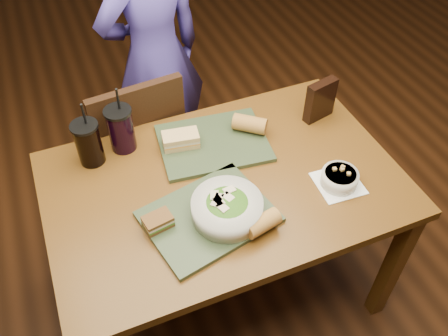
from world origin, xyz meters
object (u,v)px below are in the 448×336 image
(sandwich_far, at_px, (181,140))
(cup_berry, at_px, (121,129))
(chair_far, at_px, (140,148))
(sandwich_near, at_px, (158,222))
(salad_bowl, at_px, (227,208))
(soup_bowl, at_px, (340,178))
(dining_table, at_px, (224,197))
(chip_bag, at_px, (320,100))
(tray_near, at_px, (209,217))
(baguette_near, at_px, (262,223))
(tray_far, at_px, (213,143))
(diner, at_px, (155,57))
(baguette_far, at_px, (250,124))
(cup_cola, at_px, (89,143))

(sandwich_far, xyz_separation_m, cup_berry, (-0.21, 0.09, 0.05))
(chair_far, distance_m, sandwich_near, 0.72)
(salad_bowl, relative_size, soup_bowl, 1.41)
(salad_bowl, xyz_separation_m, sandwich_far, (-0.03, 0.39, -0.01))
(dining_table, xyz_separation_m, salad_bowl, (-0.06, -0.16, 0.15))
(chip_bag, bearing_deg, tray_near, -165.00)
(salad_bowl, height_order, chip_bag, chip_bag)
(tray_near, bearing_deg, cup_berry, 111.39)
(chair_far, relative_size, baguette_near, 7.67)
(chair_far, xyz_separation_m, tray_far, (0.24, -0.34, 0.24))
(chair_far, height_order, tray_near, chair_far)
(diner, relative_size, tray_far, 3.56)
(salad_bowl, height_order, baguette_far, salad_bowl)
(cup_berry, bearing_deg, sandwich_near, -88.87)
(tray_far, bearing_deg, cup_cola, 168.39)
(tray_near, distance_m, baguette_far, 0.46)
(salad_bowl, distance_m, cup_berry, 0.54)
(diner, height_order, cup_cola, diner)
(tray_far, distance_m, salad_bowl, 0.38)
(baguette_far, xyz_separation_m, cup_cola, (-0.62, 0.09, 0.04))
(chair_far, bearing_deg, cup_berry, -113.24)
(tray_far, relative_size, soup_bowl, 2.44)
(diner, relative_size, cup_berry, 5.21)
(tray_far, height_order, sandwich_near, sandwich_near)
(diner, xyz_separation_m, sandwich_near, (-0.28, -1.01, 0.04))
(diner, distance_m, soup_bowl, 1.13)
(soup_bowl, relative_size, chip_bag, 0.97)
(tray_far, distance_m, baguette_near, 0.46)
(tray_far, bearing_deg, baguette_near, -90.82)
(chair_far, relative_size, cup_cola, 3.33)
(dining_table, distance_m, cup_cola, 0.55)
(salad_bowl, bearing_deg, sandwich_far, 94.63)
(dining_table, height_order, tray_far, tray_far)
(dining_table, relative_size, cup_berry, 4.52)
(baguette_near, distance_m, baguette_far, 0.49)
(chair_far, xyz_separation_m, sandwich_far, (0.11, -0.31, 0.28))
(sandwich_near, bearing_deg, dining_table, 22.37)
(diner, bearing_deg, tray_near, 70.91)
(tray_far, relative_size, sandwich_far, 2.79)
(sandwich_near, bearing_deg, cup_berry, 91.13)
(baguette_near, bearing_deg, baguette_far, 70.33)
(chair_far, distance_m, tray_far, 0.48)
(tray_far, height_order, cup_berry, cup_berry)
(diner, height_order, tray_near, diner)
(baguette_far, bearing_deg, sandwich_near, -146.32)
(dining_table, bearing_deg, sandwich_near, -157.63)
(diner, bearing_deg, chip_bag, 112.99)
(diner, height_order, cup_berry, diner)
(tray_far, bearing_deg, chair_far, 124.58)
(tray_near, bearing_deg, salad_bowl, -22.61)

